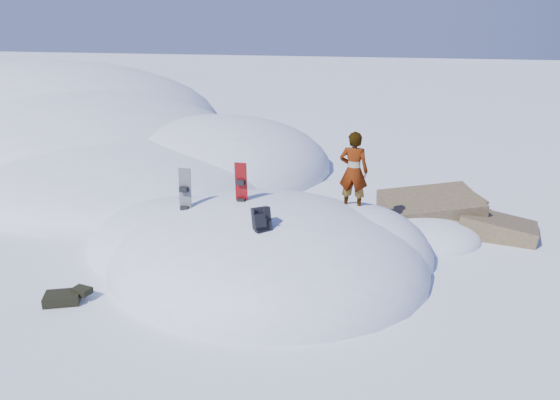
% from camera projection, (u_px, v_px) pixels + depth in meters
% --- Properties ---
extents(ground, '(120.00, 120.00, 0.00)m').
position_uv_depth(ground, '(266.00, 267.00, 11.90)').
color(ground, white).
rests_on(ground, ground).
extents(snow_mound, '(8.00, 6.00, 3.00)m').
position_uv_depth(snow_mound, '(261.00, 261.00, 12.16)').
color(snow_mound, white).
rests_on(snow_mound, ground).
extents(snow_ridge, '(21.50, 18.50, 6.40)m').
position_uv_depth(snow_ridge, '(79.00, 144.00, 23.03)').
color(snow_ridge, white).
rests_on(snow_ridge, ground).
extents(rock_outcrop, '(4.68, 4.41, 1.68)m').
position_uv_depth(rock_outcrop, '(434.00, 229.00, 13.97)').
color(rock_outcrop, brown).
rests_on(rock_outcrop, ground).
extents(snowboard_red, '(0.26, 0.17, 1.39)m').
position_uv_depth(snowboard_red, '(241.00, 193.00, 11.52)').
color(snowboard_red, red).
rests_on(snowboard_red, snow_mound).
extents(snowboard_dark, '(0.28, 0.19, 1.45)m').
position_uv_depth(snowboard_dark, '(185.00, 201.00, 11.58)').
color(snowboard_dark, black).
rests_on(snowboard_dark, snow_mound).
extents(backpack, '(0.45, 0.49, 0.53)m').
position_uv_depth(backpack, '(261.00, 219.00, 10.27)').
color(backpack, black).
rests_on(backpack, snow_mound).
extents(gear_pile, '(0.89, 0.69, 0.23)m').
position_uv_depth(gear_pile, '(66.00, 297.00, 10.42)').
color(gear_pile, black).
rests_on(gear_pile, ground).
extents(person, '(0.69, 0.50, 1.75)m').
position_uv_depth(person, '(354.00, 171.00, 11.80)').
color(person, slate).
rests_on(person, snow_mound).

